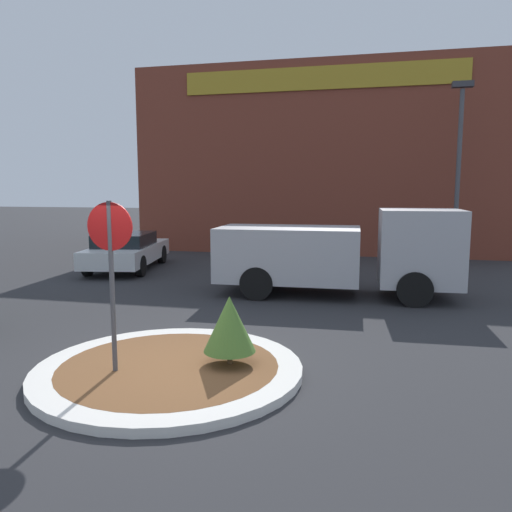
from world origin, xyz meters
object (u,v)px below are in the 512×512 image
(parked_sedan_white, at_px, (127,250))
(light_pole, at_px, (459,159))
(stop_sign, at_px, (111,258))
(utility_truck, at_px, (340,252))

(parked_sedan_white, distance_m, light_pole, 11.96)
(stop_sign, xyz_separation_m, light_pole, (6.45, 12.66, 1.98))
(parked_sedan_white, bearing_deg, light_pole, -82.41)
(light_pole, bearing_deg, utility_truck, -120.73)
(stop_sign, bearing_deg, utility_truck, 66.78)
(stop_sign, distance_m, light_pole, 14.35)
(utility_truck, xyz_separation_m, light_pole, (3.67, 6.18, 2.62))
(stop_sign, distance_m, utility_truck, 7.08)
(stop_sign, distance_m, parked_sedan_white, 10.26)
(parked_sedan_white, height_order, light_pole, light_pole)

